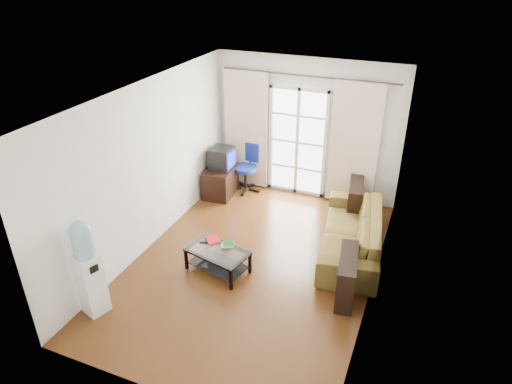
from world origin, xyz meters
TOP-DOWN VIEW (x-y plane):
  - floor at (0.00, 0.00)m, footprint 5.20×5.20m
  - ceiling at (0.00, 0.00)m, footprint 5.20×5.20m
  - wall_back at (0.00, 2.60)m, footprint 3.60×0.02m
  - wall_front at (0.00, -2.60)m, footprint 3.60×0.02m
  - wall_left at (-1.80, 0.00)m, footprint 0.02×5.20m
  - wall_right at (1.80, 0.00)m, footprint 0.02×5.20m
  - french_door at (-0.15, 2.54)m, footprint 1.16×0.06m
  - curtain_rod at (0.00, 2.50)m, footprint 3.30×0.04m
  - curtain_left at (-1.20, 2.48)m, footprint 0.90×0.07m
  - curtain_right at (0.95, 2.48)m, footprint 0.90×0.07m
  - radiator at (0.80, 2.50)m, footprint 0.64×0.12m
  - sofa at (1.31, 0.93)m, footprint 2.54×1.56m
  - coffee_table at (-0.44, -0.40)m, footprint 1.02×0.72m
  - bowl at (-0.34, -0.26)m, footprint 0.34×0.34m
  - book at (-0.70, -0.24)m, footprint 0.44×0.44m
  - remote at (-0.72, -0.28)m, footprint 0.15×0.11m
  - tv_stand at (-1.51, 1.87)m, footprint 0.59×0.82m
  - crt_tv at (-1.51, 1.93)m, footprint 0.47×0.46m
  - task_chair at (-1.12, 2.28)m, footprint 0.72×0.72m
  - water_cooler at (-1.60, -1.80)m, footprint 0.36×0.36m

SIDE VIEW (x-z plane):
  - floor at x=0.00m, z-range 0.00..0.00m
  - coffee_table at x=-0.44m, z-range 0.05..0.43m
  - task_chair at x=-1.12m, z-range -0.20..0.76m
  - tv_stand at x=-1.51m, z-range 0.00..0.57m
  - radiator at x=0.80m, z-range 0.01..0.65m
  - sofa at x=1.31m, z-range 0.00..0.67m
  - remote at x=-0.72m, z-range 0.38..0.39m
  - book at x=-0.70m, z-range 0.38..0.40m
  - bowl at x=-0.34m, z-range 0.38..0.43m
  - water_cooler at x=-1.60m, z-range 0.03..1.46m
  - crt_tv at x=-1.51m, z-range 0.57..0.98m
  - french_door at x=-0.15m, z-range 0.00..2.15m
  - curtain_left at x=-1.20m, z-range 0.02..2.38m
  - curtain_right at x=0.95m, z-range 0.02..2.38m
  - wall_back at x=0.00m, z-range 0.00..2.70m
  - wall_front at x=0.00m, z-range 0.00..2.70m
  - wall_left at x=-1.80m, z-range 0.00..2.70m
  - wall_right at x=1.80m, z-range 0.00..2.70m
  - curtain_rod at x=0.00m, z-range 2.36..2.40m
  - ceiling at x=0.00m, z-range 2.70..2.70m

